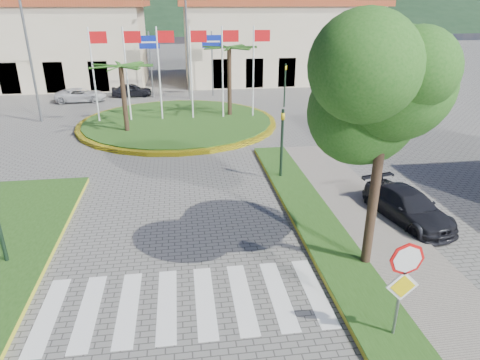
{
  "coord_description": "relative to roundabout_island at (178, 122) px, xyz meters",
  "views": [
    {
      "loc": [
        0.24,
        -5.31,
        7.37
      ],
      "look_at": [
        2.11,
        8.0,
        1.76
      ],
      "focal_mm": 32.0,
      "sensor_mm": 36.0,
      "label": 1
    }
  ],
  "objects": [
    {
      "name": "sidewalk_right",
      "position": [
        6.0,
        -20.0,
        -0.1
      ],
      "size": [
        4.0,
        28.0,
        0.15
      ],
      "primitive_type": "cube",
      "color": "gray",
      "rests_on": "ground"
    },
    {
      "name": "verge_right",
      "position": [
        4.8,
        -20.0,
        -0.08
      ],
      "size": [
        1.6,
        28.0,
        0.18
      ],
      "primitive_type": "cube",
      "color": "#214614",
      "rests_on": "ground"
    },
    {
      "name": "crosswalk",
      "position": [
        -0.0,
        -18.0,
        -0.17
      ],
      "size": [
        8.0,
        3.0,
        0.01
      ],
      "primitive_type": "cube",
      "color": "silver",
      "rests_on": "ground"
    },
    {
      "name": "roundabout_island",
      "position": [
        0.0,
        0.0,
        0.0
      ],
      "size": [
        12.7,
        12.7,
        6.0
      ],
      "color": "yellow",
      "rests_on": "ground"
    },
    {
      "name": "stop_sign",
      "position": [
        4.9,
        -20.04,
        1.62
      ],
      "size": [
        0.8,
        0.11,
        2.65
      ],
      "color": "slate",
      "rests_on": "ground"
    },
    {
      "name": "deciduous_tree",
      "position": [
        5.5,
        -17.0,
        5.0
      ],
      "size": [
        3.6,
        3.6,
        6.8
      ],
      "color": "black",
      "rests_on": "ground"
    },
    {
      "name": "traffic_light_right",
      "position": [
        4.5,
        -10.0,
        1.77
      ],
      "size": [
        0.15,
        0.18,
        3.2
      ],
      "color": "black",
      "rests_on": "ground"
    },
    {
      "name": "traffic_light_far",
      "position": [
        8.0,
        4.0,
        1.77
      ],
      "size": [
        0.18,
        0.15,
        3.2
      ],
      "color": "black",
      "rests_on": "ground"
    },
    {
      "name": "direction_sign_west",
      "position": [
        -2.0,
        8.97,
        3.36
      ],
      "size": [
        1.6,
        0.14,
        5.2
      ],
      "color": "slate",
      "rests_on": "ground"
    },
    {
      "name": "direction_sign_east",
      "position": [
        3.0,
        8.97,
        3.36
      ],
      "size": [
        1.6,
        0.14,
        5.2
      ],
      "color": "slate",
      "rests_on": "ground"
    },
    {
      "name": "street_lamp_centre",
      "position": [
        1.0,
        8.0,
        4.32
      ],
      "size": [
        4.8,
        0.16,
        8.0
      ],
      "color": "slate",
      "rests_on": "ground"
    },
    {
      "name": "street_lamp_west",
      "position": [
        -9.0,
        2.0,
        4.32
      ],
      "size": [
        4.8,
        0.16,
        8.0
      ],
      "color": "slate",
      "rests_on": "ground"
    },
    {
      "name": "building_left",
      "position": [
        -14.0,
        16.0,
        3.73
      ],
      "size": [
        23.32,
        9.54,
        8.05
      ],
      "color": "beige",
      "rests_on": "ground"
    },
    {
      "name": "building_right",
      "position": [
        10.0,
        16.0,
        3.73
      ],
      "size": [
        19.08,
        9.54,
        8.05
      ],
      "color": "beige",
      "rests_on": "ground"
    },
    {
      "name": "white_van",
      "position": [
        -7.59,
        8.0,
        0.37
      ],
      "size": [
        3.98,
        2.03,
        1.08
      ],
      "primitive_type": "imported",
      "rotation": [
        0.0,
        0.0,
        1.63
      ],
      "color": "#BDBDBF",
      "rests_on": "ground"
    },
    {
      "name": "car_dark_a",
      "position": [
        -3.78,
        9.5,
        0.38
      ],
      "size": [
        3.29,
        1.41,
        1.11
      ],
      "primitive_type": "imported",
      "rotation": [
        0.0,
        0.0,
        1.6
      ],
      "color": "black",
      "rests_on": "ground"
    },
    {
      "name": "car_dark_b",
      "position": [
        8.95,
        14.69,
        0.38
      ],
      "size": [
        3.57,
        2.1,
        1.11
      ],
      "primitive_type": "imported",
      "rotation": [
        0.0,
        0.0,
        1.28
      ],
      "color": "black",
      "rests_on": "ground"
    },
    {
      "name": "car_side_right",
      "position": [
        8.14,
        -14.46,
        0.4
      ],
      "size": [
        2.39,
        4.19,
        1.15
      ],
      "primitive_type": "imported",
      "rotation": [
        0.0,
        0.0,
        0.21
      ],
      "color": "black",
      "rests_on": "ground"
    }
  ]
}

